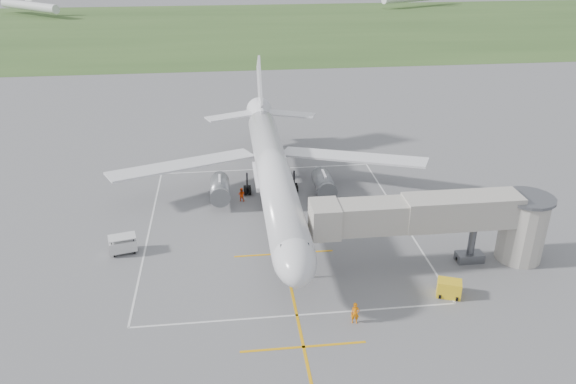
{
  "coord_description": "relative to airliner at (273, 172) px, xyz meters",
  "views": [
    {
      "loc": [
        -5.27,
        -58.18,
        29.85
      ],
      "look_at": [
        1.14,
        -4.0,
        4.0
      ],
      "focal_mm": 35.0,
      "sensor_mm": 36.0,
      "label": 1
    }
  ],
  "objects": [
    {
      "name": "jet_bridge",
      "position": [
        15.72,
        -14.25,
        0.35
      ],
      "size": [
        23.4,
        5.0,
        7.2
      ],
      "color": "#A39D93",
      "rests_on": "ground"
    },
    {
      "name": "gpu_unit",
      "position": [
        13.8,
        -19.58,
        -3.62
      ],
      "size": [
        2.43,
        2.05,
        1.56
      ],
      "rotation": [
        0.0,
        0.0,
        -0.37
      ],
      "color": "yellow",
      "rests_on": "ground"
    },
    {
      "name": "apron_markings",
      "position": [
        0.0,
        -6.57,
        -4.38
      ],
      "size": [
        28.2,
        60.0,
        0.01
      ],
      "color": "orange",
      "rests_on": "ground"
    },
    {
      "name": "baggage_cart",
      "position": [
        -16.07,
        -8.62,
        -3.44
      ],
      "size": [
        2.96,
        2.16,
        1.86
      ],
      "rotation": [
        0.0,
        0.0,
        0.23
      ],
      "color": "silver",
      "rests_on": "ground"
    },
    {
      "name": "grass_strip",
      "position": [
        0.0,
        129.25,
        -4.38
      ],
      "size": [
        700.0,
        120.0,
        0.02
      ],
      "primitive_type": "cube",
      "color": "#314E22",
      "rests_on": "ground"
    },
    {
      "name": "ground",
      "position": [
        0.0,
        -0.75,
        -4.39
      ],
      "size": [
        700.0,
        700.0,
        0.0
      ],
      "primitive_type": "plane",
      "color": "#5E5E61",
      "rests_on": "ground"
    },
    {
      "name": "ramp_worker_wing",
      "position": [
        -3.71,
        1.83,
        -3.54
      ],
      "size": [
        0.98,
        0.86,
        1.7
      ],
      "primitive_type": "imported",
      "rotation": [
        0.0,
        0.0,
        2.83
      ],
      "color": "#DD3A06",
      "rests_on": "ground"
    },
    {
      "name": "ramp_worker_nose",
      "position": [
        4.65,
        -22.3,
        -3.42
      ],
      "size": [
        0.79,
        0.61,
        1.94
      ],
      "primitive_type": "imported",
      "rotation": [
        0.0,
        0.0,
        -0.22
      ],
      "color": "orange",
      "rests_on": "ground"
    },
    {
      "name": "airliner",
      "position": [
        0.0,
        0.0,
        0.0
      ],
      "size": [
        38.93,
        46.75,
        13.52
      ],
      "color": "silver",
      "rests_on": "ground"
    },
    {
      "name": "distant_aircraft",
      "position": [
        0.16,
        170.71,
        -0.8
      ],
      "size": [
        177.27,
        29.47,
        8.85
      ],
      "color": "silver",
      "rests_on": "ground"
    }
  ]
}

